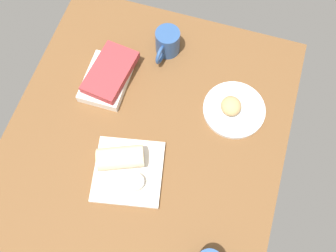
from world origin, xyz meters
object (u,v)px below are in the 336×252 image
(scone_pastry, at_px, (231,106))
(breakfast_wrap, at_px, (121,158))
(round_plate, at_px, (234,110))
(sauce_cup, at_px, (136,182))
(book_stack, at_px, (108,77))
(coffee_mug, at_px, (167,42))
(square_plate, at_px, (128,172))

(scone_pastry, distance_m, breakfast_wrap, 0.40)
(round_plate, distance_m, breakfast_wrap, 0.41)
(breakfast_wrap, bearing_deg, scone_pastry, -68.28)
(breakfast_wrap, bearing_deg, sauce_cup, -152.11)
(book_stack, relative_size, coffee_mug, 1.67)
(breakfast_wrap, xyz_separation_m, coffee_mug, (0.45, -0.01, -0.00))
(scone_pastry, bearing_deg, round_plate, -68.74)
(scone_pastry, xyz_separation_m, breakfast_wrap, (-0.28, 0.28, 0.01))
(breakfast_wrap, relative_size, book_stack, 0.62)
(square_plate, distance_m, coffee_mug, 0.47)
(scone_pastry, xyz_separation_m, coffee_mug, (0.17, 0.27, 0.01))
(round_plate, relative_size, coffee_mug, 1.53)
(breakfast_wrap, bearing_deg, coffee_mug, -24.21)
(book_stack, height_order, coffee_mug, coffee_mug)
(square_plate, relative_size, sauce_cup, 4.06)
(breakfast_wrap, relative_size, coffee_mug, 1.04)
(round_plate, distance_m, scone_pastry, 0.03)
(sauce_cup, bearing_deg, breakfast_wrap, 50.41)
(sauce_cup, xyz_separation_m, coffee_mug, (0.50, 0.05, 0.02))
(sauce_cup, distance_m, breakfast_wrap, 0.09)
(breakfast_wrap, distance_m, coffee_mug, 0.45)
(square_plate, relative_size, coffee_mug, 1.56)
(round_plate, bearing_deg, coffee_mug, 60.06)
(square_plate, relative_size, breakfast_wrap, 1.50)
(square_plate, xyz_separation_m, breakfast_wrap, (0.02, 0.03, 0.04))
(round_plate, xyz_separation_m, breakfast_wrap, (-0.28, 0.30, 0.04))
(scone_pastry, distance_m, coffee_mug, 0.32)
(scone_pastry, height_order, sauce_cup, scone_pastry)
(square_plate, bearing_deg, round_plate, -41.24)
(round_plate, bearing_deg, scone_pastry, 111.26)
(round_plate, bearing_deg, square_plate, 138.76)
(round_plate, xyz_separation_m, sauce_cup, (-0.34, 0.23, 0.02))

